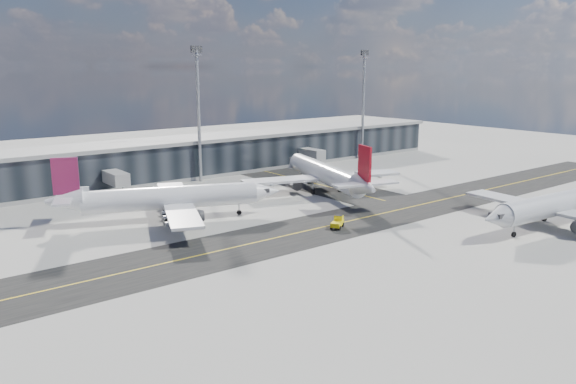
% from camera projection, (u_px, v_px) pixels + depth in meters
% --- Properties ---
extents(ground, '(300.00, 300.00, 0.00)m').
position_uv_depth(ground, '(354.00, 230.00, 86.72)').
color(ground, gray).
rests_on(ground, ground).
extents(taxiway_lanes, '(180.00, 63.00, 0.03)m').
position_uv_depth(taxiway_lanes, '(327.00, 212.00, 97.34)').
color(taxiway_lanes, black).
rests_on(taxiway_lanes, ground).
extents(terminal_concourse, '(152.00, 19.80, 8.80)m').
position_uv_depth(terminal_concourse, '(185.00, 159.00, 128.14)').
color(terminal_concourse, black).
rests_on(terminal_concourse, ground).
extents(floodlight_masts, '(102.50, 0.70, 28.90)m').
position_uv_depth(floodlight_masts, '(198.00, 110.00, 120.26)').
color(floodlight_masts, gray).
rests_on(floodlight_masts, ground).
extents(airliner_af, '(36.03, 31.18, 11.09)m').
position_uv_depth(airliner_af, '(168.00, 198.00, 91.38)').
color(airliner_af, white).
rests_on(airliner_af, ground).
extents(airliner_redtail, '(32.90, 38.16, 11.54)m').
position_uv_depth(airliner_redtail, '(326.00, 174.00, 111.17)').
color(airliner_redtail, white).
rests_on(airliner_redtail, ground).
extents(airliner_near, '(36.47, 31.12, 10.80)m').
position_uv_depth(airliner_near, '(561.00, 204.00, 88.25)').
color(airliner_near, silver).
rests_on(airliner_near, ground).
extents(baggage_tug, '(3.27, 2.77, 1.87)m').
position_uv_depth(baggage_tug, '(338.00, 222.00, 87.57)').
color(baggage_tug, yellow).
rests_on(baggage_tug, ground).
extents(service_van, '(2.81, 5.38, 1.44)m').
position_uv_depth(service_van, '(306.00, 178.00, 122.63)').
color(service_van, white).
rests_on(service_van, ground).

